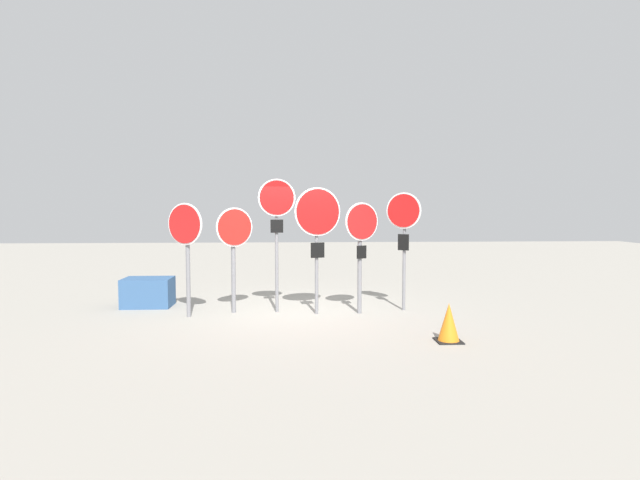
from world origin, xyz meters
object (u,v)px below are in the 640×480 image
object	(u,v)px
stop_sign_1	(234,240)
stop_sign_2	(277,214)
storage_crate	(148,292)
stop_sign_0	(186,236)
stop_sign_5	(404,224)
stop_sign_4	(361,238)
traffic_cone_0	(449,323)
stop_sign_3	(318,222)

from	to	relation	value
stop_sign_1	stop_sign_2	xyz separation A→B (m)	(0.84, 0.02, 0.50)
stop_sign_1	storage_crate	distance (m)	2.35
stop_sign_0	stop_sign_5	world-z (taller)	stop_sign_5
stop_sign_4	storage_crate	world-z (taller)	stop_sign_4
stop_sign_0	stop_sign_1	xyz separation A→B (m)	(0.86, 0.34, -0.08)
stop_sign_2	storage_crate	size ratio (longest dim) A/B	2.66
stop_sign_5	traffic_cone_0	world-z (taller)	stop_sign_5
stop_sign_5	traffic_cone_0	xyz separation A→B (m)	(0.20, -2.37, -1.46)
stop_sign_3	traffic_cone_0	world-z (taller)	stop_sign_3
stop_sign_4	stop_sign_1	bearing A→B (deg)	149.83
stop_sign_5	storage_crate	distance (m)	5.52
stop_sign_0	stop_sign_5	xyz separation A→B (m)	(4.25, 0.41, 0.22)
stop_sign_0	traffic_cone_0	xyz separation A→B (m)	(4.44, -1.96, -1.24)
traffic_cone_0	stop_sign_1	bearing A→B (deg)	147.33
stop_sign_1	stop_sign_5	size ratio (longest dim) A/B	0.87
stop_sign_1	stop_sign_4	world-z (taller)	stop_sign_4
stop_sign_0	traffic_cone_0	distance (m)	5.01
stop_sign_0	storage_crate	world-z (taller)	stop_sign_0
stop_sign_1	traffic_cone_0	xyz separation A→B (m)	(3.58, -2.30, -1.16)
stop_sign_0	traffic_cone_0	world-z (taller)	stop_sign_0
stop_sign_5	storage_crate	world-z (taller)	stop_sign_5
stop_sign_0	stop_sign_3	size ratio (longest dim) A/B	0.88
stop_sign_5	stop_sign_3	bearing A→B (deg)	-138.26
stop_sign_1	stop_sign_4	size ratio (longest dim) A/B	0.96
storage_crate	stop_sign_2	bearing A→B (deg)	-14.83
stop_sign_4	traffic_cone_0	world-z (taller)	stop_sign_4
stop_sign_1	stop_sign_2	distance (m)	0.98
stop_sign_3	traffic_cone_0	xyz separation A→B (m)	(1.95, -2.09, -1.51)
storage_crate	stop_sign_0	bearing A→B (deg)	-46.27
stop_sign_2	storage_crate	distance (m)	3.28
storage_crate	stop_sign_4	bearing A→B (deg)	-12.03
stop_sign_0	stop_sign_4	bearing A→B (deg)	30.87
stop_sign_4	stop_sign_5	size ratio (longest dim) A/B	0.91
stop_sign_2	traffic_cone_0	xyz separation A→B (m)	(2.74, -2.32, -1.66)
stop_sign_3	stop_sign_5	distance (m)	1.77
stop_sign_0	stop_sign_3	world-z (taller)	stop_sign_3
stop_sign_1	stop_sign_5	xyz separation A→B (m)	(3.38, 0.07, 0.30)
stop_sign_2	stop_sign_5	xyz separation A→B (m)	(2.54, 0.05, -0.20)
stop_sign_2	stop_sign_5	world-z (taller)	stop_sign_2
stop_sign_4	stop_sign_3	bearing A→B (deg)	155.60
stop_sign_3	stop_sign_1	bearing A→B (deg)	154.75
stop_sign_1	stop_sign_4	distance (m)	2.49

